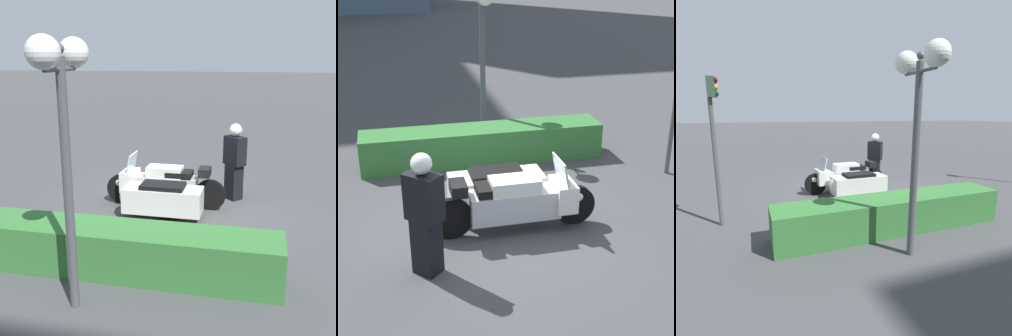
{
  "view_description": "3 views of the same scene",
  "coord_description": "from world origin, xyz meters",
  "views": [
    {
      "loc": [
        -1.62,
        8.38,
        3.22
      ],
      "look_at": [
        0.13,
        0.5,
        1.06
      ],
      "focal_mm": 45.0,
      "sensor_mm": 36.0,
      "label": 1
    },
    {
      "loc": [
        -1.45,
        -7.08,
        4.11
      ],
      "look_at": [
        0.16,
        -0.37,
        1.17
      ],
      "focal_mm": 55.0,
      "sensor_mm": 36.0,
      "label": 2
    },
    {
      "loc": [
        3.21,
        7.39,
        2.42
      ],
      "look_at": [
        0.39,
        -0.22,
        0.76
      ],
      "focal_mm": 28.0,
      "sensor_mm": 36.0,
      "label": 3
    }
  ],
  "objects": [
    {
      "name": "ground_plane",
      "position": [
        0.0,
        0.0,
        0.0
      ],
      "size": [
        160.0,
        160.0,
        0.0
      ],
      "primitive_type": "plane",
      "color": "#424244"
    },
    {
      "name": "police_motorcycle",
      "position": [
        0.38,
        0.21,
        0.47
      ],
      "size": [
        2.66,
        1.35,
        1.16
      ],
      "rotation": [
        0.0,
        0.0,
        -0.0
      ],
      "color": "black",
      "rests_on": "ground"
    },
    {
      "name": "officer_rider",
      "position": [
        -1.09,
        -1.0,
        0.93
      ],
      "size": [
        0.54,
        0.54,
        1.76
      ],
      "rotation": [
        0.0,
        0.0,
        -2.36
      ],
      "color": "black",
      "rests_on": "ground"
    },
    {
      "name": "hedge_bush_curbside",
      "position": [
        0.43,
        2.83,
        0.36
      ],
      "size": [
        4.99,
        0.84,
        0.73
      ],
      "primitive_type": "cube",
      "color": "#337033",
      "rests_on": "ground"
    },
    {
      "name": "twin_lamp_post",
      "position": [
        0.65,
        3.83,
        2.77
      ],
      "size": [
        0.38,
        1.13,
        3.44
      ],
      "color": "#4C4C51",
      "rests_on": "ground"
    }
  ]
}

